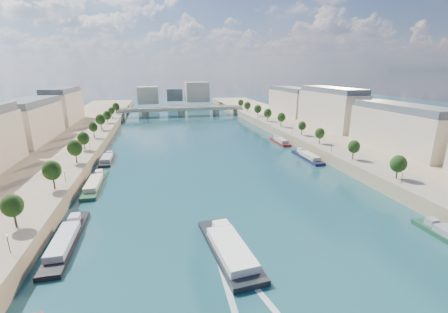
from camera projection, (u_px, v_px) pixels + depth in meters
name	position (u px, v px, depth m)	size (l,w,h in m)	color
ground	(209.00, 161.00, 137.43)	(700.00, 700.00, 0.00)	#0B2632
quay_left	(35.00, 166.00, 121.39)	(44.00, 520.00, 5.00)	#9E8460
quay_right	(349.00, 147.00, 152.09)	(44.00, 520.00, 5.00)	#9E8460
pave_left	(74.00, 158.00, 123.88)	(14.00, 520.00, 0.10)	gray
pave_right	(323.00, 143.00, 148.18)	(14.00, 520.00, 0.10)	gray
trees_left	(78.00, 144.00, 124.67)	(4.80, 268.80, 8.26)	#382B1E
trees_right	(310.00, 129.00, 155.62)	(4.80, 268.80, 8.26)	#382B1E
lamps_left	(79.00, 157.00, 114.71)	(0.36, 200.36, 4.28)	black
lamps_right	(310.00, 136.00, 151.15)	(0.36, 200.36, 4.28)	black
buildings_left	(5.00, 128.00, 125.99)	(16.00, 226.00, 23.20)	#BBAA90
buildings_right	(359.00, 115.00, 162.23)	(16.00, 226.00, 23.20)	#BBAA90
skyline	(178.00, 93.00, 339.70)	(79.00, 42.00, 22.00)	#BBAA90
bridge	(181.00, 110.00, 270.49)	(112.00, 12.00, 8.15)	#C1B79E
tour_barge	(229.00, 248.00, 67.91)	(10.28, 27.53, 3.72)	black
wake	(251.00, 306.00, 52.61)	(10.74, 26.02, 0.04)	silver
moored_barges_left	(69.00, 235.00, 73.73)	(5.00, 150.88, 3.60)	#182235
moored_barges_right	(361.00, 187.00, 104.23)	(5.00, 158.51, 3.60)	black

